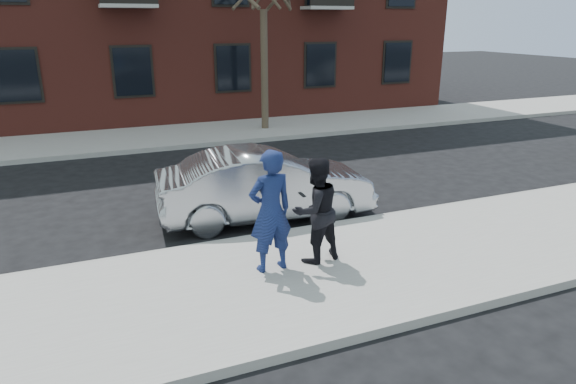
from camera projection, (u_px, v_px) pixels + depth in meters
name	position (u px, v px, depth m)	size (l,w,h in m)	color
ground	(235.00, 289.00, 8.03)	(100.00, 100.00, 0.00)	black
near_sidewalk	(240.00, 292.00, 7.79)	(50.00, 3.50, 0.15)	gray
near_curb	(211.00, 246.00, 9.36)	(50.00, 0.10, 0.15)	#999691
far_sidewalk	(141.00, 138.00, 17.87)	(50.00, 3.50, 0.15)	gray
far_curb	(149.00, 150.00, 16.29)	(50.00, 0.10, 0.15)	#999691
silver_sedan	(266.00, 185.00, 10.68)	(1.56, 4.46, 1.47)	#999BA3
man_hoodie	(270.00, 211.00, 8.03)	(0.77, 0.55, 1.99)	navy
man_peacoat	(316.00, 210.00, 8.39)	(0.97, 0.82, 1.77)	black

